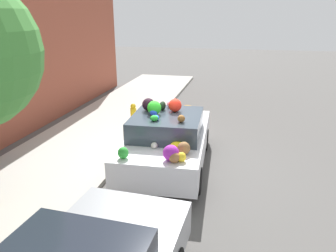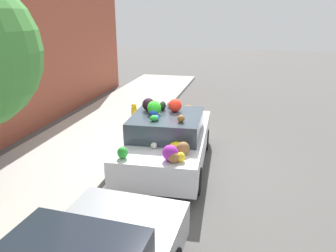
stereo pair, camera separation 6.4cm
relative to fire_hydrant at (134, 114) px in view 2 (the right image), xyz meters
The scene contains 4 objects.
ground_plane 3.28m from the fire_hydrant, 147.51° to the right, with size 60.00×60.00×0.00m, color #565451.
sidewalk_curb 2.93m from the fire_hydrant, 160.84° to the left, with size 24.00×3.20×0.12m.
fire_hydrant is the anchor object (origin of this frame).
art_car 3.35m from the fire_hydrant, 146.28° to the right, with size 4.07×2.06×1.75m.
Camera 2 is at (-7.42, -1.88, 3.70)m, focal length 35.00 mm.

